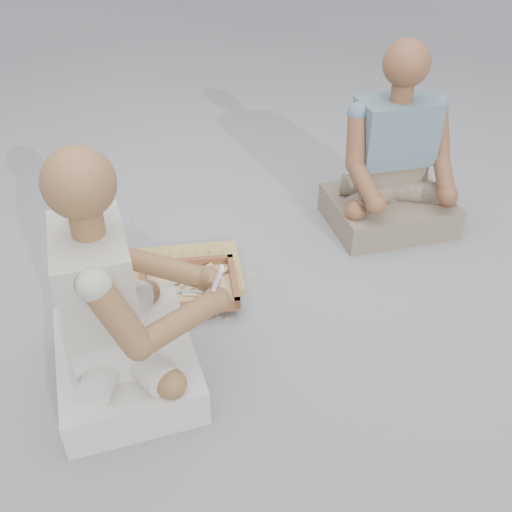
{
  "coord_description": "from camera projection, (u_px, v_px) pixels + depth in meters",
  "views": [
    {
      "loc": [
        -0.15,
        -1.9,
        1.74
      ],
      "look_at": [
        0.02,
        0.11,
        0.3
      ],
      "focal_mm": 40.0,
      "sensor_mm": 36.0,
      "label": 1
    }
  ],
  "objects": [
    {
      "name": "wood_chip_9",
      "position": [
        218.0,
        317.0,
        2.6
      ],
      "size": [
        0.02,
        0.02,
        0.0
      ],
      "primitive_type": "cube",
      "rotation": [
        0.0,
        0.0,
        2.53
      ],
      "color": "#D0BE7A",
      "rests_on": "ground"
    },
    {
      "name": "wood_chip_8",
      "position": [
        217.0,
        314.0,
        2.62
      ],
      "size": [
        0.02,
        0.02,
        0.0
      ],
      "primitive_type": "cube",
      "rotation": [
        0.0,
        0.0,
        1.63
      ],
      "color": "#D0BE7A",
      "rests_on": "ground"
    },
    {
      "name": "chisel_2",
      "position": [
        218.0,
        274.0,
        2.74
      ],
      "size": [
        0.19,
        0.14,
        0.02
      ],
      "rotation": [
        0.0,
        0.0,
        0.62
      ],
      "color": "white",
      "rests_on": "tool_tray"
    },
    {
      "name": "companion",
      "position": [
        393.0,
        169.0,
        3.07
      ],
      "size": [
        0.73,
        0.62,
        1.01
      ],
      "rotation": [
        0.0,
        0.0,
        3.31
      ],
      "color": "gray",
      "rests_on": "ground"
    },
    {
      "name": "chisel_8",
      "position": [
        197.0,
        279.0,
        2.72
      ],
      "size": [
        0.2,
        0.12,
        0.02
      ],
      "rotation": [
        0.0,
        0.0,
        -0.49
      ],
      "color": "white",
      "rests_on": "tool_tray"
    },
    {
      "name": "chisel_9",
      "position": [
        185.0,
        280.0,
        2.71
      ],
      "size": [
        0.21,
        0.1,
        0.02
      ],
      "rotation": [
        0.0,
        0.0,
        0.4
      ],
      "color": "white",
      "rests_on": "tool_tray"
    },
    {
      "name": "wood_chip_11",
      "position": [
        140.0,
        325.0,
        2.56
      ],
      "size": [
        0.02,
        0.02,
        0.0
      ],
      "primitive_type": "cube",
      "rotation": [
        0.0,
        0.0,
        2.4
      ],
      "color": "#D0BE7A",
      "rests_on": "ground"
    },
    {
      "name": "mobile_phone",
      "position": [
        218.0,
        278.0,
        2.07
      ],
      "size": [
        0.05,
        0.05,
        0.1
      ],
      "rotation": [
        -0.35,
        0.0,
        -1.69
      ],
      "color": "silver",
      "rests_on": "craftsman"
    },
    {
      "name": "wood_chip_10",
      "position": [
        187.0,
        292.0,
        2.75
      ],
      "size": [
        0.02,
        0.02,
        0.0
      ],
      "primitive_type": "cube",
      "rotation": [
        0.0,
        0.0,
        0.6
      ],
      "color": "#D0BE7A",
      "rests_on": "ground"
    },
    {
      "name": "chisel_7",
      "position": [
        202.0,
        288.0,
        2.65
      ],
      "size": [
        0.13,
        0.2,
        0.02
      ],
      "rotation": [
        0.0,
        0.0,
        -1.01
      ],
      "color": "white",
      "rests_on": "tool_tray"
    },
    {
      "name": "wood_chip_5",
      "position": [
        227.0,
        319.0,
        2.59
      ],
      "size": [
        0.02,
        0.02,
        0.0
      ],
      "primitive_type": "cube",
      "rotation": [
        0.0,
        0.0,
        1.16
      ],
      "color": "#D0BE7A",
      "rests_on": "ground"
    },
    {
      "name": "wood_chip_2",
      "position": [
        142.0,
        316.0,
        2.61
      ],
      "size": [
        0.02,
        0.02,
        0.0
      ],
      "primitive_type": "cube",
      "rotation": [
        0.0,
        0.0,
        0.3
      ],
      "color": "#D0BE7A",
      "rests_on": "ground"
    },
    {
      "name": "chisel_6",
      "position": [
        199.0,
        276.0,
        2.73
      ],
      "size": [
        0.22,
        0.06,
        0.02
      ],
      "rotation": [
        0.0,
        0.0,
        -0.18
      ],
      "color": "white",
      "rests_on": "tool_tray"
    },
    {
      "name": "chisel_3",
      "position": [
        203.0,
        270.0,
        2.77
      ],
      "size": [
        0.16,
        0.18,
        0.02
      ],
      "rotation": [
        0.0,
        0.0,
        0.84
      ],
      "color": "white",
      "rests_on": "tool_tray"
    },
    {
      "name": "ground",
      "position": [
        254.0,
        324.0,
        2.56
      ],
      "size": [
        60.0,
        60.0,
        0.0
      ],
      "primitive_type": "plane",
      "color": "gray",
      "rests_on": "ground"
    },
    {
      "name": "chisel_1",
      "position": [
        185.0,
        295.0,
        2.63
      ],
      "size": [
        0.22,
        0.07,
        0.02
      ],
      "rotation": [
        0.0,
        0.0,
        -0.26
      ],
      "color": "white",
      "rests_on": "tool_tray"
    },
    {
      "name": "craftsman",
      "position": [
        117.0,
        313.0,
        2.1
      ],
      "size": [
        0.74,
        0.75,
        1.01
      ],
      "rotation": [
        0.0,
        0.0,
        -1.34
      ],
      "color": "beige",
      "rests_on": "ground"
    },
    {
      "name": "wood_chip_1",
      "position": [
        177.0,
        271.0,
        2.88
      ],
      "size": [
        0.02,
        0.02,
        0.0
      ],
      "primitive_type": "cube",
      "rotation": [
        0.0,
        0.0,
        0.83
      ],
      "color": "#D0BE7A",
      "rests_on": "ground"
    },
    {
      "name": "wood_chip_7",
      "position": [
        126.0,
        317.0,
        2.6
      ],
      "size": [
        0.02,
        0.02,
        0.0
      ],
      "primitive_type": "cube",
      "rotation": [
        0.0,
        0.0,
        2.64
      ],
      "color": "#D0BE7A",
      "rests_on": "ground"
    },
    {
      "name": "wood_chip_3",
      "position": [
        134.0,
        316.0,
        2.61
      ],
      "size": [
        0.02,
        0.02,
        0.0
      ],
      "primitive_type": "cube",
      "rotation": [
        0.0,
        0.0,
        2.49
      ],
      "color": "#D0BE7A",
      "rests_on": "ground"
    },
    {
      "name": "wood_chip_6",
      "position": [
        249.0,
        275.0,
        2.86
      ],
      "size": [
        0.02,
        0.02,
        0.0
      ],
      "primitive_type": "cube",
      "rotation": [
        0.0,
        0.0,
        0.15
      ],
      "color": "#D0BE7A",
      "rests_on": "ground"
    },
    {
      "name": "chisel_5",
      "position": [
        214.0,
        290.0,
        2.64
      ],
      "size": [
        0.18,
        0.15,
        0.02
      ],
      "rotation": [
        0.0,
        0.0,
        -0.66
      ],
      "color": "white",
      "rests_on": "tool_tray"
    },
    {
      "name": "wood_chip_0",
      "position": [
        253.0,
        274.0,
        2.86
      ],
      "size": [
        0.02,
        0.02,
        0.0
      ],
      "primitive_type": "cube",
      "rotation": [
        0.0,
        0.0,
        1.79
      ],
      "color": "#D0BE7A",
      "rests_on": "ground"
    },
    {
      "name": "wood_chip_4",
      "position": [
        253.0,
        284.0,
        2.8
      ],
      "size": [
        0.02,
        0.02,
        0.0
      ],
      "primitive_type": "cube",
      "rotation": [
        0.0,
        0.0,
        1.21
      ],
      "color": "#D0BE7A",
      "rests_on": "ground"
    },
    {
      "name": "carved_panel",
      "position": [
        178.0,
        272.0,
        2.85
      ],
      "size": [
        0.65,
        0.45,
        0.04
      ],
      "primitive_type": "cube",
      "rotation": [
        0.0,
        0.0,
        0.06
      ],
      "color": "olive",
      "rests_on": "ground"
    },
    {
      "name": "tool_tray",
      "position": [
        189.0,
        286.0,
        2.69
      ],
      "size": [
        0.47,
        0.38,
        0.06
      ],
      "rotation": [
        0.0,
        0.0,
        0.05
      ],
      "color": "brown",
      "rests_on": "carved_panel"
    },
    {
      "name": "chisel_4",
      "position": [
        208.0,
        281.0,
        2.69
      ],
      "size": [
        0.22,
        0.02,
        0.02
      ],
      "rotation": [
        0.0,
        0.0,
        -0.02
      ],
      "color": "white",
      "rests_on": "tool_tray"
    },
    {
      "name": "chisel_0",
      "position": [
        207.0,
        291.0,
        2.64
      ],
      "size": [
        0.22,
        0.04,
        0.02
      ],
      "rotation": [
        0.0,
        0.0,
        -0.1
      ],
      "color": "white",
      "rests_on": "tool_tray"
    }
  ]
}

